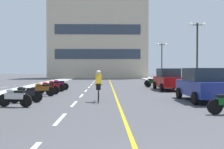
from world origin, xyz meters
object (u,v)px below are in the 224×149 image
Objects in this scene: street_lamp_far at (162,54)px; motorcycle_3 at (25,94)px; street_lamp_mid at (197,41)px; motorcycle_7 at (58,84)px; parked_car_near at (202,85)px; motorcycle_6 at (54,86)px; motorcycle_2 at (15,97)px; motorcycle_9 at (152,82)px; motorcycle_4 at (42,89)px; motorcycle_5 at (48,87)px; parked_car_mid at (168,79)px; motorcycle_8 at (154,82)px; cyclist_rider at (98,85)px.

motorcycle_3 is at bearing -118.70° from street_lamp_far.
street_lamp_mid is 12.19m from motorcycle_7.
motorcycle_6 is (-9.29, 6.23, -0.44)m from parked_car_near.
street_lamp_far is at bearing 62.76° from motorcycle_2.
motorcycle_9 is (8.81, 4.87, 0.00)m from motorcycle_7.
street_lamp_mid reaches higher than motorcycle_9.
motorcycle_5 is at bearing 87.25° from motorcycle_4.
street_lamp_far reaches higher than motorcycle_7.
motorcycle_2 is at bearing -135.02° from parked_car_mid.
motorcycle_9 is (8.99, 9.84, 0.00)m from motorcycle_4.
motorcycle_8 is (-3.07, -10.50, -3.44)m from street_lamp_far.
motorcycle_7 is at bearing 88.34° from motorcycle_2.
parked_car_near is at bearing -96.64° from street_lamp_far.
cyclist_rider reaches higher than motorcycle_4.
motorcycle_2 is 6.12m from motorcycle_5.
parked_car_near is 2.47× the size of motorcycle_4.
motorcycle_2 is 15.57m from motorcycle_8.
motorcycle_8 is at bearing 131.61° from street_lamp_mid.
motorcycle_3 is at bearing -91.64° from motorcycle_7.
motorcycle_4 and motorcycle_5 have the same top height.
cyclist_rider is at bearing -115.01° from motorcycle_8.
parked_car_mid is (-2.42, 0.09, -3.20)m from street_lamp_mid.
motorcycle_6 is at bearing -173.96° from street_lamp_mid.
street_lamp_far is 3.05× the size of motorcycle_9.
motorcycle_4 is 1.45m from motorcycle_5.
parked_car_near is 2.49× the size of motorcycle_5.
parked_car_mid is at bearing 8.13° from motorcycle_6.
motorcycle_9 is 13.67m from cyclist_rider.
motorcycle_4 is 1.00× the size of motorcycle_7.
parked_car_mid is 2.47× the size of motorcycle_9.
motorcycle_8 is at bearing -106.28° from street_lamp_far.
motorcycle_8 is at bearing 64.99° from cyclist_rider.
parked_car_near is 12.03m from motorcycle_7.
motorcycle_2 and motorcycle_4 have the same top height.
parked_car_mid is 9.46m from cyclist_rider.
street_lamp_far is 21.69m from parked_car_near.
motorcycle_8 is (8.74, 6.65, 0.00)m from motorcycle_5.
street_lamp_mid is 12.32m from motorcycle_6.
parked_car_near reaches higher than motorcycle_4.
street_lamp_mid is 3.28× the size of motorcycle_2.
street_lamp_far reaches higher than cyclist_rider.
motorcycle_3 is 0.98× the size of motorcycle_8.
motorcycle_9 is (0.18, 1.75, 0.00)m from motorcycle_8.
motorcycle_8 is (-2.99, 3.37, -3.65)m from street_lamp_mid.
motorcycle_5 is 5.61m from cyclist_rider.
motorcycle_5 is (0.07, 1.45, 0.00)m from motorcycle_4.
motorcycle_3 and motorcycle_4 have the same top height.
parked_car_mid is 2.49× the size of motorcycle_5.
motorcycle_8 is at bearing 19.92° from motorcycle_7.
motorcycle_2 is 1.47m from motorcycle_3.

